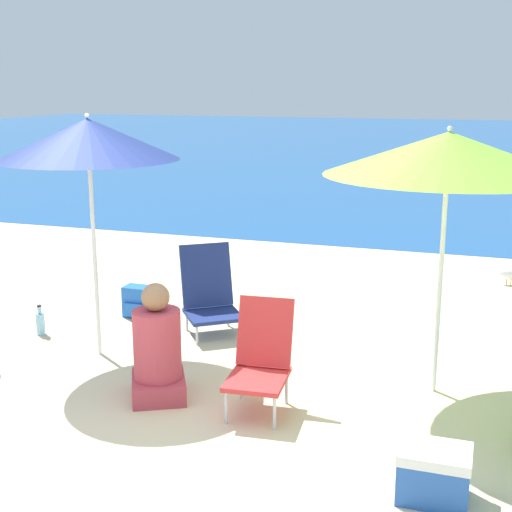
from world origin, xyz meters
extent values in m
plane|color=beige|center=(0.00, 0.00, 0.00)|extent=(60.00, 60.00, 0.00)
cube|color=#1E5699|center=(0.00, 26.11, 0.00)|extent=(60.00, 40.00, 0.01)
cylinder|color=white|center=(-0.80, 1.18, 0.87)|extent=(0.04, 0.04, 1.74)
cone|color=navy|center=(-0.80, 1.18, 1.91)|extent=(1.53, 1.53, 0.35)
sphere|color=white|center=(-0.80, 1.18, 2.10)|extent=(0.04, 0.04, 0.04)
cylinder|color=white|center=(2.12, 1.32, 0.85)|extent=(0.04, 0.04, 1.71)
cone|color=#8ECC3D|center=(2.12, 1.32, 1.87)|extent=(1.83, 1.83, 0.32)
sphere|color=white|center=(2.12, 1.32, 2.05)|extent=(0.04, 0.04, 0.04)
cylinder|color=silver|center=(0.76, 0.27, 0.13)|extent=(0.02, 0.02, 0.25)
cylinder|color=silver|center=(1.11, 0.30, 0.13)|extent=(0.02, 0.02, 0.25)
cylinder|color=silver|center=(0.72, 0.70, 0.13)|extent=(0.02, 0.02, 0.25)
cylinder|color=silver|center=(1.07, 0.73, 0.13)|extent=(0.02, 0.02, 0.25)
cube|color=red|center=(0.92, 0.50, 0.27)|extent=(0.46, 0.54, 0.04)
cube|color=red|center=(0.90, 0.75, 0.55)|extent=(0.43, 0.22, 0.51)
cylinder|color=silver|center=(-0.05, 1.65, 0.10)|extent=(0.02, 0.02, 0.19)
cylinder|color=silver|center=(0.29, 1.91, 0.10)|extent=(0.02, 0.02, 0.19)
cylinder|color=silver|center=(-0.30, 1.99, 0.10)|extent=(0.02, 0.02, 0.19)
cylinder|color=silver|center=(0.04, 2.24, 0.10)|extent=(0.02, 0.02, 0.19)
cube|color=navy|center=(-0.01, 1.95, 0.21)|extent=(0.69, 0.69, 0.04)
cube|color=navy|center=(-0.16, 2.15, 0.54)|extent=(0.51, 0.45, 0.61)
cube|color=#BF3F4C|center=(0.10, 0.53, 0.08)|extent=(0.58, 0.61, 0.16)
cylinder|color=#BF3F4C|center=(0.10, 0.53, 0.43)|extent=(0.37, 0.37, 0.54)
sphere|color=#9E704C|center=(0.10, 0.53, 0.81)|extent=(0.21, 0.21, 0.21)
cube|color=blue|center=(-0.97, 2.25, 0.16)|extent=(0.28, 0.19, 0.32)
cube|color=blue|center=(-0.97, 2.14, 0.10)|extent=(0.20, 0.03, 0.14)
cylinder|color=#8CCCEA|center=(-1.61, 1.45, 0.10)|extent=(0.08, 0.08, 0.21)
cylinder|color=#8CCCEA|center=(-1.61, 1.45, 0.24)|extent=(0.04, 0.04, 0.07)
cylinder|color=black|center=(-1.61, 1.45, 0.29)|extent=(0.04, 0.04, 0.02)
cube|color=#2859B2|center=(2.24, -0.23, 0.13)|extent=(0.40, 0.31, 0.25)
cube|color=white|center=(2.24, -0.23, 0.29)|extent=(0.41, 0.32, 0.06)
cylinder|color=gold|center=(2.69, 4.72, 0.04)|extent=(0.01, 0.01, 0.07)
cylinder|color=gold|center=(2.74, 4.72, 0.04)|extent=(0.01, 0.01, 0.07)
ellipsoid|color=white|center=(2.72, 4.72, 0.14)|extent=(0.26, 0.11, 0.13)
camera|label=1|loc=(2.43, -4.09, 2.37)|focal=50.00mm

